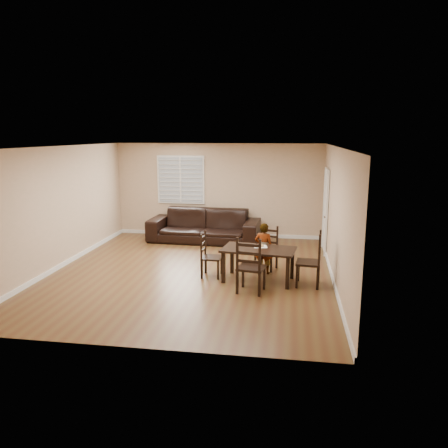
{
  "coord_description": "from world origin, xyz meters",
  "views": [
    {
      "loc": [
        2.08,
        -8.91,
        2.95
      ],
      "look_at": [
        0.64,
        0.45,
        1.0
      ],
      "focal_mm": 35.0,
      "sensor_mm": 36.0,
      "label": 1
    }
  ],
  "objects_px": {
    "chair_left": "(206,256)",
    "chair_near": "(268,249)",
    "dining_table": "(259,253)",
    "chair_far": "(249,269)",
    "donut": "(261,245)",
    "chair_right": "(315,262)",
    "sofa": "(204,226)",
    "child": "(264,248)"
  },
  "relations": [
    {
      "from": "chair_right",
      "to": "child",
      "type": "height_order",
      "value": "child"
    },
    {
      "from": "chair_left",
      "to": "chair_right",
      "type": "bearing_deg",
      "value": -95.61
    },
    {
      "from": "chair_far",
      "to": "child",
      "type": "relative_size",
      "value": 0.99
    },
    {
      "from": "child",
      "to": "chair_near",
      "type": "bearing_deg",
      "value": -86.83
    },
    {
      "from": "chair_left",
      "to": "dining_table",
      "type": "bearing_deg",
      "value": -95.45
    },
    {
      "from": "child",
      "to": "sofa",
      "type": "relative_size",
      "value": 0.36
    },
    {
      "from": "chair_right",
      "to": "chair_near",
      "type": "bearing_deg",
      "value": -132.41
    },
    {
      "from": "chair_near",
      "to": "chair_left",
      "type": "xyz_separation_m",
      "value": [
        -1.25,
        -0.78,
        -0.01
      ]
    },
    {
      "from": "chair_far",
      "to": "donut",
      "type": "xyz_separation_m",
      "value": [
        0.15,
        0.95,
        0.21
      ]
    },
    {
      "from": "chair_right",
      "to": "chair_far",
      "type": "bearing_deg",
      "value": -57.4
    },
    {
      "from": "chair_near",
      "to": "chair_right",
      "type": "relative_size",
      "value": 0.88
    },
    {
      "from": "chair_left",
      "to": "chair_near",
      "type": "bearing_deg",
      "value": -56.28
    },
    {
      "from": "chair_left",
      "to": "chair_right",
      "type": "xyz_separation_m",
      "value": [
        2.23,
        -0.29,
        0.07
      ]
    },
    {
      "from": "chair_far",
      "to": "donut",
      "type": "bearing_deg",
      "value": -89.44
    },
    {
      "from": "chair_far",
      "to": "chair_right",
      "type": "height_order",
      "value": "same"
    },
    {
      "from": "chair_right",
      "to": "sofa",
      "type": "relative_size",
      "value": 0.36
    },
    {
      "from": "dining_table",
      "to": "chair_far",
      "type": "distance_m",
      "value": 0.8
    },
    {
      "from": "dining_table",
      "to": "sofa",
      "type": "relative_size",
      "value": 0.51
    },
    {
      "from": "chair_near",
      "to": "chair_left",
      "type": "distance_m",
      "value": 1.48
    },
    {
      "from": "dining_table",
      "to": "chair_left",
      "type": "xyz_separation_m",
      "value": [
        -1.11,
        0.14,
        -0.16
      ]
    },
    {
      "from": "chair_right",
      "to": "chair_left",
      "type": "bearing_deg",
      "value": -92.15
    },
    {
      "from": "chair_right",
      "to": "child",
      "type": "distance_m",
      "value": 1.25
    },
    {
      "from": "dining_table",
      "to": "chair_far",
      "type": "xyz_separation_m",
      "value": [
        -0.11,
        -0.79,
        -0.09
      ]
    },
    {
      "from": "child",
      "to": "donut",
      "type": "relative_size",
      "value": 10.02
    },
    {
      "from": "dining_table",
      "to": "child",
      "type": "bearing_deg",
      "value": 90.0
    },
    {
      "from": "chair_far",
      "to": "chair_left",
      "type": "bearing_deg",
      "value": -33.33
    },
    {
      "from": "dining_table",
      "to": "chair_left",
      "type": "relative_size",
      "value": 1.63
    },
    {
      "from": "chair_far",
      "to": "child",
      "type": "bearing_deg",
      "value": -88.28
    },
    {
      "from": "dining_table",
      "to": "chair_left",
      "type": "distance_m",
      "value": 1.13
    },
    {
      "from": "sofa",
      "to": "chair_left",
      "type": "bearing_deg",
      "value": -75.58
    },
    {
      "from": "dining_table",
      "to": "chair_near",
      "type": "bearing_deg",
      "value": 88.76
    },
    {
      "from": "child",
      "to": "chair_left",
      "type": "bearing_deg",
      "value": 31.84
    },
    {
      "from": "sofa",
      "to": "dining_table",
      "type": "bearing_deg",
      "value": -58.59
    },
    {
      "from": "dining_table",
      "to": "chair_right",
      "type": "distance_m",
      "value": 1.14
    },
    {
      "from": "chair_near",
      "to": "sofa",
      "type": "bearing_deg",
      "value": 148.23
    },
    {
      "from": "dining_table",
      "to": "chair_right",
      "type": "height_order",
      "value": "chair_right"
    },
    {
      "from": "dining_table",
      "to": "child",
      "type": "xyz_separation_m",
      "value": [
        0.07,
        0.52,
        -0.04
      ]
    },
    {
      "from": "chair_near",
      "to": "child",
      "type": "relative_size",
      "value": 0.87
    },
    {
      "from": "sofa",
      "to": "chair_far",
      "type": "bearing_deg",
      "value": -65.08
    },
    {
      "from": "chair_far",
      "to": "chair_right",
      "type": "relative_size",
      "value": 1.0
    },
    {
      "from": "donut",
      "to": "sofa",
      "type": "height_order",
      "value": "sofa"
    },
    {
      "from": "sofa",
      "to": "child",
      "type": "bearing_deg",
      "value": -52.89
    }
  ]
}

